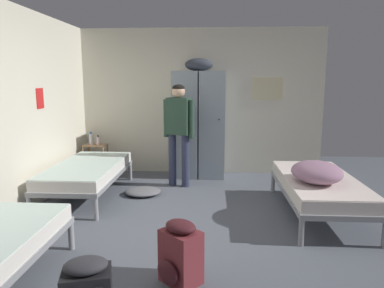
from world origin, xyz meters
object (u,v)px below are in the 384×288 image
locker_bank (199,122)px  water_bottle (91,139)px  bedding_heap (317,172)px  person_traveler (179,126)px  backpack_maroon (180,254)px  bed_left_rear (87,171)px  lotion_bottle (98,141)px  clothes_pile_grey (143,191)px  bed_right (319,186)px  shelf_unit (96,157)px

locker_bank → water_bottle: size_ratio=9.31×
bedding_heap → water_bottle: 3.93m
person_traveler → backpack_maroon: size_ratio=2.97×
bedding_heap → person_traveler: (-1.80, 1.38, 0.37)m
bed_left_rear → lotion_bottle: lotion_bottle is taller
bedding_heap → clothes_pile_grey: 2.52m
person_traveler → bed_right: bearing=-31.5°
person_traveler → water_bottle: person_traveler is taller
locker_bank → bed_right: 2.47m
shelf_unit → bed_right: size_ratio=0.30×
locker_bank → backpack_maroon: bearing=-90.1°
water_bottle → backpack_maroon: (1.91, -3.41, -0.41)m
backpack_maroon → person_traveler: bearing=95.7°
shelf_unit → backpack_maroon: bearing=-61.6°
shelf_unit → bedding_heap: bearing=-29.9°
bed_left_rear → bed_right: (3.19, -0.55, 0.00)m
bedding_heap → bed_right: bearing=65.7°
shelf_unit → lotion_bottle: bearing=-29.7°
water_bottle → clothes_pile_grey: size_ratio=0.41×
bed_right → lotion_bottle: 3.77m
bedding_heap → water_bottle: bearing=150.4°
shelf_unit → water_bottle: (-0.08, 0.02, 0.32)m
locker_bank → shelf_unit: (-1.84, -0.09, -0.62)m
bed_left_rear → clothes_pile_grey: 0.87m
lotion_bottle → backpack_maroon: bearing=-62.3°
bedding_heap → locker_bank: bearing=126.8°
backpack_maroon → clothes_pile_grey: bearing=108.5°
backpack_maroon → clothes_pile_grey: (-0.78, 2.34, -0.21)m
bed_left_rear → person_traveler: bearing=25.3°
bed_right → bedding_heap: 0.34m
shelf_unit → bedding_heap: (3.34, -1.92, 0.27)m
bed_left_rear → person_traveler: (1.30, 0.61, 0.61)m
locker_bank → backpack_maroon: 3.55m
person_traveler → clothes_pile_grey: (-0.50, -0.51, -0.94)m
shelf_unit → bed_left_rear: bearing=-77.7°
water_bottle → bed_right: bearing=-26.0°
bed_left_rear → person_traveler: size_ratio=1.16×
locker_bank → lotion_bottle: (-1.77, -0.13, -0.32)m
bedding_heap → clothes_pile_grey: size_ratio=1.31×
bed_right → lotion_bottle: (-3.37, 1.66, 0.27)m
bed_right → bedding_heap: size_ratio=2.69×
bed_left_rear → lotion_bottle: size_ratio=10.98×
bed_left_rear → backpack_maroon: (1.58, -2.24, -0.12)m
water_bottle → shelf_unit: bearing=-14.0°
bed_left_rear → bed_right: bearing=-9.8°
bed_left_rear → lotion_bottle: 1.16m
clothes_pile_grey → person_traveler: bearing=45.4°
locker_bank → water_bottle: bearing=-178.0°
shelf_unit → clothes_pile_grey: size_ratio=1.06×
bed_right → person_traveler: person_traveler is taller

